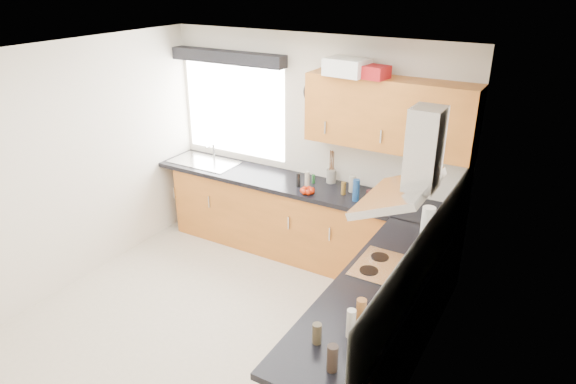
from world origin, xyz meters
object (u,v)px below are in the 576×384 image
Objects in this scene: extractor_hood at (411,171)px; washing_machine at (287,222)px; oven at (384,319)px; upper_cabinets at (389,114)px.

extractor_hood is 1.04× the size of washing_machine.
upper_cabinets is at bearing 112.54° from oven.
extractor_hood is at bearing -63.87° from upper_cabinets.
oven reaches higher than washing_machine.
upper_cabinets is 2.26× the size of washing_machine.
oven is at bearing -67.46° from upper_cabinets.
washing_machine is (-1.75, 1.22, -1.39)m from extractor_hood.
washing_machine is (-1.65, 1.22, -0.05)m from oven.
extractor_hood is at bearing -40.05° from washing_machine.
washing_machine is at bearing -174.55° from upper_cabinets.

